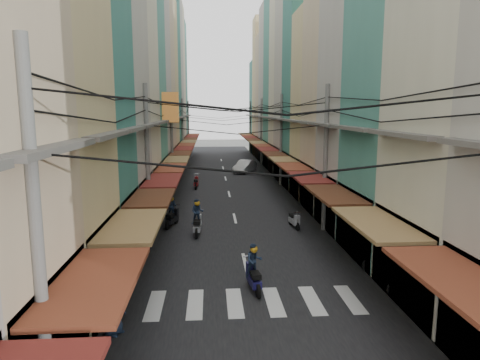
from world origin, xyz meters
name	(u,v)px	position (x,y,z in m)	size (l,w,h in m)	color
ground	(242,249)	(0.00, 0.00, 0.00)	(160.00, 160.00, 0.00)	#63635E
road	(226,182)	(0.00, 20.00, 0.01)	(10.00, 80.00, 0.02)	black
sidewalk_left	(158,182)	(-6.50, 20.00, 0.03)	(3.00, 80.00, 0.06)	gray
sidewalk_right	(293,181)	(6.50, 20.00, 0.03)	(3.00, 80.00, 0.06)	gray
crosswalk	(254,302)	(0.00, -6.00, 0.03)	(7.55, 2.40, 0.01)	silver
building_row_left	(132,74)	(-7.92, 16.56, 9.78)	(7.80, 67.67, 23.70)	#B9B2A9
building_row_right	(320,79)	(7.92, 16.45, 9.41)	(7.80, 68.98, 22.59)	#397D71
utility_poles	(228,113)	(0.00, 15.01, 6.59)	(10.20, 66.13, 8.20)	slate
white_car	(245,172)	(2.29, 26.17, 0.00)	(4.79, 1.88, 1.69)	silver
bicycle	(403,256)	(7.50, -1.63, 0.00)	(0.64, 1.70, 1.17)	black
moving_scooters	(208,223)	(-1.67, 3.04, 0.56)	(7.55, 23.65, 1.98)	black
parked_scooters	(336,262)	(3.75, -3.37, 0.47)	(13.29, 13.91, 1.00)	black
pedestrians	(163,229)	(-3.85, 0.26, 1.00)	(12.95, 19.67, 2.08)	#261F29
market_umbrella	(399,233)	(5.94, -4.35, 1.96)	(2.11, 2.11, 2.23)	#B2B2B7
traffic_sign	(358,204)	(5.67, -0.42, 2.27)	(0.10, 0.68, 3.09)	slate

